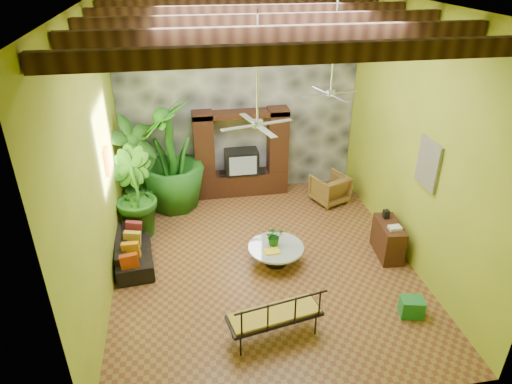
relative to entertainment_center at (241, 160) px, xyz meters
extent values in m
plane|color=brown|center=(0.00, -3.14, -0.97)|extent=(7.00, 7.00, 0.00)
cube|color=silver|center=(0.00, -3.14, 4.03)|extent=(6.00, 7.00, 0.02)
cube|color=olive|center=(0.00, 0.36, 1.53)|extent=(6.00, 0.02, 5.00)
cube|color=olive|center=(-3.00, -3.14, 1.53)|extent=(0.02, 7.00, 5.00)
cube|color=olive|center=(3.00, -3.14, 1.53)|extent=(0.02, 7.00, 5.00)
cube|color=#33353A|center=(0.00, 0.30, 1.53)|extent=(5.98, 0.10, 4.98)
cube|color=#351D10|center=(0.00, -5.74, 3.81)|extent=(5.95, 0.16, 0.22)
cube|color=#351D10|center=(0.00, -4.44, 3.81)|extent=(5.95, 0.16, 0.22)
cube|color=#351D10|center=(0.00, -3.14, 3.81)|extent=(5.95, 0.16, 0.22)
cube|color=#351D10|center=(0.00, -1.84, 3.81)|extent=(5.95, 0.16, 0.22)
cube|color=#351D10|center=(0.00, -0.54, 3.81)|extent=(5.95, 0.16, 0.22)
cube|color=black|center=(0.00, 0.00, -0.67)|extent=(2.40, 0.50, 0.60)
cube|color=black|center=(-0.95, 0.00, 0.33)|extent=(0.50, 0.48, 2.00)
cube|color=black|center=(0.95, 0.00, 0.33)|extent=(0.50, 0.48, 2.00)
cube|color=black|center=(0.00, 0.00, 1.23)|extent=(2.40, 0.48, 0.12)
cube|color=black|center=(0.00, -0.02, -0.05)|extent=(0.85, 0.52, 0.62)
cube|color=#8C99A8|center=(0.00, -0.29, -0.05)|extent=(0.70, 0.02, 0.50)
cylinder|color=silver|center=(-0.20, -3.54, 3.13)|extent=(0.04, 0.04, 1.80)
cylinder|color=silver|center=(-0.20, -3.54, 2.23)|extent=(0.18, 0.18, 0.12)
cube|color=silver|center=(0.15, -3.44, 2.21)|extent=(0.58, 0.26, 0.01)
cube|color=silver|center=(-0.29, -3.19, 2.21)|extent=(0.26, 0.58, 0.01)
cube|color=silver|center=(-0.55, -3.63, 2.21)|extent=(0.58, 0.26, 0.01)
cube|color=silver|center=(-0.11, -3.88, 2.21)|extent=(0.26, 0.58, 0.01)
cylinder|color=silver|center=(1.60, -1.94, 3.13)|extent=(0.04, 0.04, 1.80)
cylinder|color=silver|center=(1.60, -1.94, 2.23)|extent=(0.18, 0.18, 0.12)
cube|color=silver|center=(1.95, -1.84, 2.21)|extent=(0.58, 0.26, 0.01)
cube|color=silver|center=(1.51, -1.59, 2.21)|extent=(0.26, 0.58, 0.01)
cube|color=silver|center=(1.25, -2.03, 2.21)|extent=(0.58, 0.26, 0.01)
cube|color=silver|center=(1.69, -2.28, 2.21)|extent=(0.26, 0.58, 0.01)
cube|color=gold|center=(-2.96, -2.14, 1.13)|extent=(0.06, 0.32, 0.55)
cube|color=teal|center=(2.96, -3.74, 1.33)|extent=(0.06, 0.70, 0.90)
imported|color=black|center=(-2.65, -2.56, -0.70)|extent=(0.90, 1.91, 0.54)
imported|color=olive|center=(2.15, -0.85, -0.60)|extent=(1.04, 1.05, 0.74)
imported|color=#255F19|center=(-2.58, -0.66, 0.28)|extent=(1.55, 1.56, 2.50)
imported|color=#205A17|center=(-2.63, -1.54, 0.05)|extent=(1.38, 1.43, 2.03)
imported|color=#206019|center=(-1.77, -0.41, 0.44)|extent=(1.81, 1.81, 2.82)
cylinder|color=black|center=(0.26, -3.18, -0.79)|extent=(0.48, 0.48, 0.36)
cylinder|color=silver|center=(0.26, -3.18, -0.59)|extent=(1.14, 1.14, 0.04)
imported|color=#195516|center=(0.23, -3.10, -0.36)|extent=(0.38, 0.34, 0.41)
cube|color=yellow|center=(0.14, -3.36, -0.55)|extent=(0.32, 0.24, 0.03)
cube|color=black|center=(-0.20, -5.19, -0.52)|extent=(1.64, 0.81, 0.06)
cube|color=#B28F2A|center=(-0.20, -5.19, -0.48)|extent=(1.55, 0.74, 0.06)
cube|color=black|center=(-0.20, -5.47, -0.25)|extent=(1.55, 0.34, 0.54)
cube|color=#341C10|center=(2.65, -3.29, -0.58)|extent=(0.52, 0.99, 0.76)
cube|color=#217D35|center=(2.32, -5.10, -0.79)|extent=(0.46, 0.38, 0.35)
camera|label=1|loc=(-1.45, -10.72, 4.83)|focal=32.00mm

